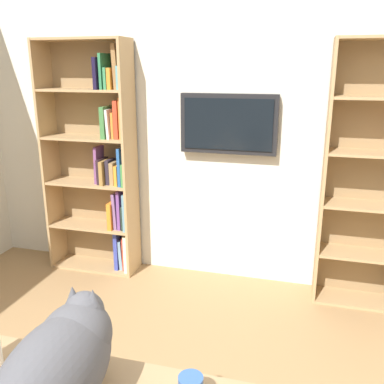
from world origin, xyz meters
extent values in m
cube|color=silver|center=(0.00, -2.23, 1.35)|extent=(4.52, 0.06, 2.70)
cube|color=tan|center=(-0.74, -2.04, 0.98)|extent=(0.02, 0.28, 1.95)
cube|color=tan|center=(-1.18, -2.04, 0.01)|extent=(0.85, 0.27, 0.02)
cube|color=tan|center=(-1.18, -2.04, 0.40)|extent=(0.85, 0.27, 0.02)
cube|color=tan|center=(-1.18, -2.04, 0.78)|extent=(0.85, 0.27, 0.02)
cube|color=tan|center=(0.80, -2.04, 0.99)|extent=(0.02, 0.28, 1.98)
cube|color=tan|center=(1.55, -2.04, 0.99)|extent=(0.02, 0.28, 1.98)
cube|color=#93754E|center=(1.18, -2.17, 0.99)|extent=(0.78, 0.01, 1.98)
cube|color=tan|center=(1.18, -2.04, 0.01)|extent=(0.73, 0.27, 0.02)
cube|color=tan|center=(1.18, -2.04, 0.40)|extent=(0.73, 0.27, 0.02)
cube|color=tan|center=(1.18, -2.04, 0.79)|extent=(0.73, 0.27, 0.02)
cube|color=tan|center=(1.18, -2.04, 1.18)|extent=(0.73, 0.27, 0.02)
cube|color=tan|center=(1.18, -2.04, 1.57)|extent=(0.73, 0.27, 0.02)
cube|color=tan|center=(1.18, -2.04, 1.97)|extent=(0.73, 0.27, 0.02)
cube|color=silver|center=(0.84, -2.03, 0.19)|extent=(0.03, 0.19, 0.34)
cube|color=#B73A2A|center=(0.87, -2.04, 0.18)|extent=(0.02, 0.14, 0.31)
cube|color=#6F94AC|center=(0.91, -2.04, 0.15)|extent=(0.04, 0.13, 0.27)
cube|color=#3642A0|center=(0.95, -2.03, 0.20)|extent=(0.03, 0.13, 0.35)
cube|color=#5F8DA1|center=(0.83, -2.03, 0.57)|extent=(0.02, 0.22, 0.32)
cube|color=#1F2A24|center=(0.86, -2.02, 0.52)|extent=(0.02, 0.15, 0.21)
cube|color=#71428B|center=(0.89, -2.02, 0.58)|extent=(0.03, 0.14, 0.34)
cube|color=slate|center=(0.93, -2.03, 0.57)|extent=(0.04, 0.15, 0.32)
cube|color=orange|center=(0.97, -2.03, 0.53)|extent=(0.04, 0.22, 0.24)
cube|color=#3F8442|center=(0.83, -2.04, 0.90)|extent=(0.02, 0.22, 0.19)
cube|color=#27579B|center=(0.86, -2.05, 0.96)|extent=(0.03, 0.21, 0.32)
cube|color=orange|center=(0.90, -2.03, 0.89)|extent=(0.03, 0.17, 0.17)
cube|color=#97764B|center=(0.94, -2.05, 0.90)|extent=(0.04, 0.18, 0.19)
cube|color=#2A232E|center=(0.98, -2.04, 0.91)|extent=(0.03, 0.14, 0.21)
cube|color=olive|center=(1.02, -2.02, 0.90)|extent=(0.03, 0.18, 0.20)
cube|color=black|center=(1.06, -2.04, 0.91)|extent=(0.03, 0.18, 0.21)
cube|color=#7A4478|center=(1.09, -2.05, 0.96)|extent=(0.03, 0.15, 0.32)
cube|color=orange|center=(0.84, -2.03, 1.36)|extent=(0.03, 0.14, 0.33)
cube|color=#C23C23|center=(0.88, -2.02, 1.35)|extent=(0.04, 0.13, 0.31)
cube|color=orange|center=(0.92, -2.04, 1.30)|extent=(0.02, 0.13, 0.21)
cube|color=beige|center=(0.95, -2.03, 1.31)|extent=(0.03, 0.17, 0.24)
cube|color=#3D743C|center=(0.99, -2.04, 1.32)|extent=(0.04, 0.21, 0.26)
cube|color=#5B98A2|center=(0.83, -2.04, 1.67)|extent=(0.02, 0.20, 0.18)
cube|color=olive|center=(0.87, -2.04, 1.76)|extent=(0.05, 0.12, 0.35)
cube|color=orange|center=(0.91, -2.03, 1.67)|extent=(0.03, 0.17, 0.16)
cube|color=#398451|center=(0.94, -2.05, 1.67)|extent=(0.02, 0.22, 0.17)
cube|color=#2D774A|center=(0.98, -2.03, 1.72)|extent=(0.02, 0.18, 0.27)
cube|color=black|center=(1.01, -2.03, 1.71)|extent=(0.03, 0.24, 0.24)
cube|color=black|center=(0.00, -2.15, 1.33)|extent=(0.77, 0.06, 0.47)
cube|color=black|center=(0.00, -2.12, 1.33)|extent=(0.70, 0.01, 0.40)
ellipsoid|color=#4C4C51|center=(0.06, 0.23, 0.88)|extent=(0.26, 0.52, 0.30)
ellipsoid|color=#4C4C51|center=(0.06, 0.11, 0.92)|extent=(0.22, 0.29, 0.23)
sphere|color=#4C4C51|center=(0.06, 0.05, 0.98)|extent=(0.13, 0.13, 0.13)
cone|color=#4C4C51|center=(0.02, 0.05, 1.03)|extent=(0.06, 0.06, 0.07)
cone|color=#4C4C51|center=(0.10, 0.05, 1.03)|extent=(0.06, 0.06, 0.07)
cone|color=beige|center=(0.02, 0.05, 1.02)|extent=(0.03, 0.03, 0.05)
cone|color=beige|center=(0.10, 0.05, 1.02)|extent=(0.03, 0.03, 0.05)
camera|label=1|loc=(-0.61, 1.14, 1.75)|focal=39.65mm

